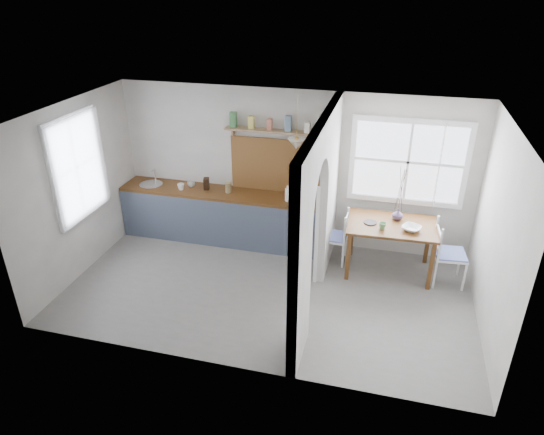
% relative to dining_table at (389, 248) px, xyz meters
% --- Properties ---
extents(floor, '(5.80, 3.20, 0.01)m').
position_rel_dining_table_xyz_m(floor, '(-1.67, -0.98, -0.41)').
color(floor, gray).
rests_on(floor, ground).
extents(ceiling, '(5.80, 3.20, 0.01)m').
position_rel_dining_table_xyz_m(ceiling, '(-1.67, -0.98, 2.19)').
color(ceiling, beige).
rests_on(ceiling, walls).
extents(walls, '(5.81, 3.21, 2.60)m').
position_rel_dining_table_xyz_m(walls, '(-1.67, -0.98, 0.89)').
color(walls, beige).
rests_on(walls, floor).
extents(partition, '(0.12, 3.20, 2.60)m').
position_rel_dining_table_xyz_m(partition, '(-0.97, -0.92, 1.04)').
color(partition, beige).
rests_on(partition, floor).
extents(kitchen_window, '(0.10, 1.16, 1.50)m').
position_rel_dining_table_xyz_m(kitchen_window, '(-4.54, -0.98, 1.24)').
color(kitchen_window, white).
rests_on(kitchen_window, walls).
extents(nook_window, '(1.76, 0.10, 1.30)m').
position_rel_dining_table_xyz_m(nook_window, '(0.13, 0.58, 1.19)').
color(nook_window, white).
rests_on(nook_window, walls).
extents(counter, '(3.50, 0.60, 0.90)m').
position_rel_dining_table_xyz_m(counter, '(-2.80, 0.34, 0.05)').
color(counter, '#482D11').
rests_on(counter, floor).
extents(sink, '(0.40, 0.40, 0.02)m').
position_rel_dining_table_xyz_m(sink, '(-4.10, 0.32, 0.48)').
color(sink, silver).
rests_on(sink, counter).
extents(backsplash, '(1.65, 0.03, 0.90)m').
position_rel_dining_table_xyz_m(backsplash, '(-1.87, 0.59, 0.94)').
color(backsplash, brown).
rests_on(backsplash, walls).
extents(shelf, '(1.75, 0.20, 0.21)m').
position_rel_dining_table_xyz_m(shelf, '(-1.87, 0.51, 1.59)').
color(shelf, '#956C4F').
rests_on(shelf, walls).
extents(pendant_lamp, '(0.26, 0.26, 0.16)m').
position_rel_dining_table_xyz_m(pendant_lamp, '(-1.52, 0.17, 1.47)').
color(pendant_lamp, beige).
rests_on(pendant_lamp, ceiling).
extents(utensil_rail, '(0.02, 0.50, 0.02)m').
position_rel_dining_table_xyz_m(utensil_rail, '(-1.06, -0.08, 1.04)').
color(utensil_rail, silver).
rests_on(utensil_rail, partition).
extents(dining_table, '(1.34, 0.91, 0.82)m').
position_rel_dining_table_xyz_m(dining_table, '(0.00, 0.00, 0.00)').
color(dining_table, '#482D11').
rests_on(dining_table, floor).
extents(chair_left, '(0.41, 0.41, 0.88)m').
position_rel_dining_table_xyz_m(chair_left, '(-0.87, 0.09, 0.03)').
color(chair_left, white).
rests_on(chair_left, floor).
extents(chair_right, '(0.49, 0.49, 0.99)m').
position_rel_dining_table_xyz_m(chair_right, '(0.87, -0.10, 0.09)').
color(chair_right, white).
rests_on(chair_right, floor).
extents(kettle, '(0.24, 0.21, 0.25)m').
position_rel_dining_table_xyz_m(kettle, '(-1.63, 0.26, 0.61)').
color(kettle, white).
rests_on(kettle, counter).
extents(mug_a, '(0.14, 0.14, 0.11)m').
position_rel_dining_table_xyz_m(mug_a, '(-3.50, 0.23, 0.54)').
color(mug_a, white).
rests_on(mug_a, counter).
extents(mug_b, '(0.17, 0.17, 0.10)m').
position_rel_dining_table_xyz_m(mug_b, '(-3.38, 0.39, 0.54)').
color(mug_b, silver).
rests_on(mug_b, counter).
extents(knife_block, '(0.12, 0.14, 0.19)m').
position_rel_dining_table_xyz_m(knife_block, '(-3.09, 0.36, 0.59)').
color(knife_block, '#3A2111').
rests_on(knife_block, counter).
extents(jar, '(0.12, 0.12, 0.17)m').
position_rel_dining_table_xyz_m(jar, '(-2.68, 0.33, 0.58)').
color(jar, olive).
rests_on(jar, counter).
extents(towel_magenta, '(0.02, 0.03, 0.54)m').
position_rel_dining_table_xyz_m(towel_magenta, '(-1.09, -0.02, -0.13)').
color(towel_magenta, '#A33365').
rests_on(towel_magenta, counter).
extents(towel_orange, '(0.02, 0.03, 0.52)m').
position_rel_dining_table_xyz_m(towel_orange, '(-1.09, -0.03, -0.16)').
color(towel_orange, '#C1701F').
rests_on(towel_orange, counter).
extents(bowl, '(0.35, 0.35, 0.06)m').
position_rel_dining_table_xyz_m(bowl, '(0.27, -0.13, 0.44)').
color(bowl, white).
rests_on(bowl, dining_table).
extents(table_cup, '(0.13, 0.13, 0.10)m').
position_rel_dining_table_xyz_m(table_cup, '(-0.14, -0.20, 0.46)').
color(table_cup, '#69A268').
rests_on(table_cup, dining_table).
extents(plate, '(0.23, 0.23, 0.02)m').
position_rel_dining_table_xyz_m(plate, '(-0.32, -0.05, 0.42)').
color(plate, black).
rests_on(plate, dining_table).
extents(vase, '(0.18, 0.18, 0.17)m').
position_rel_dining_table_xyz_m(vase, '(0.07, 0.17, 0.50)').
color(vase, '#4F3C5C').
rests_on(vase, dining_table).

